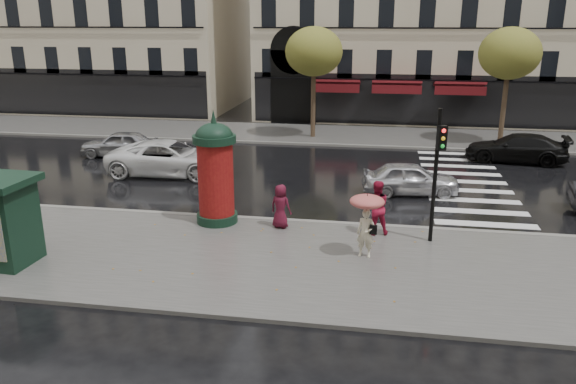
% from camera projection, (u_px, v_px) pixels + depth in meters
% --- Properties ---
extents(ground, '(160.00, 160.00, 0.00)m').
position_uv_depth(ground, '(305.00, 258.00, 17.25)').
color(ground, black).
rests_on(ground, ground).
extents(near_sidewalk, '(90.00, 7.00, 0.12)m').
position_uv_depth(near_sidewalk, '(302.00, 263.00, 16.76)').
color(near_sidewalk, '#474744').
rests_on(near_sidewalk, ground).
extents(far_sidewalk, '(90.00, 6.00, 0.12)m').
position_uv_depth(far_sidewalk, '(346.00, 135.00, 35.13)').
color(far_sidewalk, '#474744').
rests_on(far_sidewalk, ground).
extents(near_kerb, '(90.00, 0.25, 0.14)m').
position_uv_depth(near_kerb, '(316.00, 223.00, 20.05)').
color(near_kerb, slate).
rests_on(near_kerb, ground).
extents(far_kerb, '(90.00, 0.25, 0.14)m').
position_uv_depth(far_kerb, '(343.00, 145.00, 32.30)').
color(far_kerb, slate).
rests_on(far_kerb, ground).
extents(zebra_crossing, '(3.60, 11.75, 0.01)m').
position_uv_depth(zebra_crossing, '(465.00, 182.00, 25.34)').
color(zebra_crossing, silver).
rests_on(zebra_crossing, ground).
extents(tree_far_left, '(3.40, 3.40, 6.64)m').
position_uv_depth(tree_far_left, '(314.00, 52.00, 32.99)').
color(tree_far_left, '#38281C').
rests_on(tree_far_left, ground).
extents(tree_far_right, '(3.40, 3.40, 6.64)m').
position_uv_depth(tree_far_right, '(510.00, 54.00, 31.25)').
color(tree_far_right, '#38281C').
rests_on(tree_far_right, ground).
extents(woman_umbrella, '(1.04, 1.04, 2.00)m').
position_uv_depth(woman_umbrella, '(367.00, 215.00, 16.71)').
color(woman_umbrella, beige).
rests_on(woman_umbrella, near_sidewalk).
extents(woman_red, '(1.03, 0.88, 1.85)m').
position_uv_depth(woman_red, '(376.00, 207.00, 18.64)').
color(woman_red, maroon).
rests_on(woman_red, near_sidewalk).
extents(man_burgundy, '(0.86, 0.69, 1.53)m').
position_uv_depth(man_burgundy, '(281.00, 206.00, 19.26)').
color(man_burgundy, '#511022').
rests_on(man_burgundy, near_sidewalk).
extents(morris_column, '(1.49, 1.49, 4.01)m').
position_uv_depth(morris_column, '(215.00, 170.00, 19.46)').
color(morris_column, black).
rests_on(morris_column, near_sidewalk).
extents(traffic_light, '(0.32, 0.43, 4.32)m').
position_uv_depth(traffic_light, '(437.00, 163.00, 17.44)').
color(traffic_light, black).
rests_on(traffic_light, near_sidewalk).
extents(car_silver, '(4.13, 2.06, 1.35)m').
position_uv_depth(car_silver, '(410.00, 178.00, 23.39)').
color(car_silver, silver).
rests_on(car_silver, ground).
extents(car_white, '(5.86, 2.88, 1.60)m').
position_uv_depth(car_white, '(170.00, 158.00, 26.25)').
color(car_white, white).
rests_on(car_white, ground).
extents(car_black, '(5.19, 2.68, 1.44)m').
position_uv_depth(car_black, '(516.00, 148.00, 28.69)').
color(car_black, black).
rests_on(car_black, ground).
extents(car_far_silver, '(4.16, 2.00, 1.37)m').
position_uv_depth(car_far_silver, '(120.00, 144.00, 29.81)').
color(car_far_silver, '#A1A2A6').
rests_on(car_far_silver, ground).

